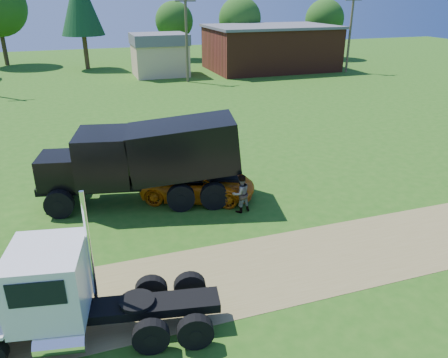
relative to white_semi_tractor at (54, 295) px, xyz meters
name	(u,v)px	position (x,y,z in m)	size (l,w,h in m)	color
ground	(271,268)	(7.01, 1.10, -1.44)	(140.00, 140.00, 0.00)	#235813
dirt_track	(271,268)	(7.01, 1.10, -1.44)	(120.00, 4.20, 0.01)	olive
white_semi_tractor	(54,295)	(0.00, 0.00, 0.00)	(7.16, 3.44, 4.23)	black
black_dump_truck	(147,157)	(3.93, 7.94, 0.71)	(9.26, 4.41, 3.92)	black
orange_pickup	(198,183)	(6.16, 7.58, -0.70)	(2.46, 5.34, 1.48)	orange
spectator_b	(241,193)	(7.55, 5.56, -0.57)	(0.85, 0.66, 1.75)	#999999
brick_building	(270,47)	(25.01, 41.10, 1.22)	(15.40, 10.40, 5.30)	maroon
tan_shed	(160,54)	(11.01, 41.10, 0.98)	(6.20, 5.40, 4.70)	#CAB87E
utility_poles	(187,37)	(13.01, 36.10, 3.27)	(42.20, 0.28, 9.00)	#443B26
tree_row	(85,12)	(3.60, 50.72, 5.32)	(56.47, 14.95, 11.79)	#3B2918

